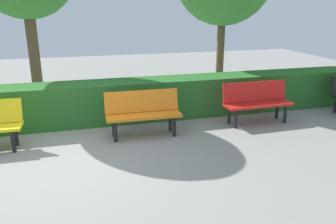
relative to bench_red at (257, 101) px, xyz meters
name	(u,v)px	position (x,y,z in m)	size (l,w,h in m)	color
ground_plane	(72,158)	(3.82, 0.82, -0.48)	(23.33, 23.33, 0.00)	gray
bench_red	(257,101)	(0.00, 0.00, 0.00)	(1.47, 0.48, 0.86)	red
bench_orange	(143,111)	(2.48, 0.10, 0.00)	(1.43, 0.49, 0.86)	orange
hedge_row	(128,100)	(2.62, -0.89, -0.05)	(19.33, 0.75, 0.87)	#266023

